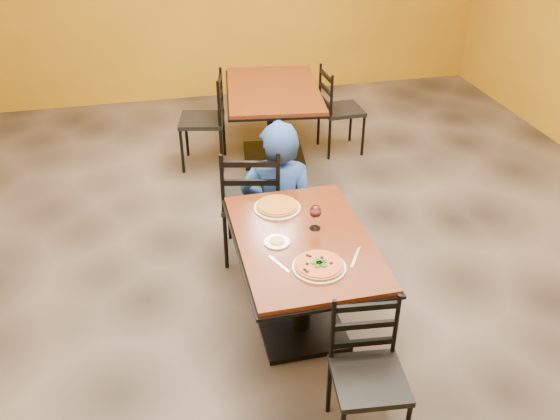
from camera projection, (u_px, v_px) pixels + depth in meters
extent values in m
cube|color=black|center=(284.00, 284.00, 4.42)|extent=(7.00, 8.00, 0.01)
cube|color=#672C10|center=(303.00, 241.00, 3.62)|extent=(0.80, 1.20, 0.03)
cube|color=black|center=(303.00, 244.00, 3.63)|extent=(0.83, 1.23, 0.02)
cylinder|color=black|center=(302.00, 287.00, 3.81)|extent=(0.12, 0.12, 0.66)
cube|color=black|center=(301.00, 327.00, 3.99)|extent=(0.55, 0.55, 0.04)
cube|color=#672C10|center=(273.00, 90.00, 5.83)|extent=(1.06, 1.45, 0.03)
cube|color=black|center=(273.00, 92.00, 5.85)|extent=(1.10, 1.48, 0.02)
cylinder|color=black|center=(273.00, 124.00, 6.03)|extent=(0.13, 0.13, 0.66)
cube|color=black|center=(274.00, 154.00, 6.21)|extent=(0.69, 0.69, 0.04)
imported|color=navy|center=(278.00, 192.00, 4.43)|extent=(0.67, 0.53, 1.16)
cylinder|color=white|center=(319.00, 267.00, 3.36)|extent=(0.31, 0.31, 0.01)
cylinder|color=#950E0A|center=(319.00, 265.00, 3.35)|extent=(0.28, 0.28, 0.02)
cylinder|color=white|center=(277.00, 208.00, 3.91)|extent=(0.31, 0.31, 0.01)
cylinder|color=gold|center=(277.00, 206.00, 3.90)|extent=(0.28, 0.28, 0.02)
cylinder|color=white|center=(277.00, 242.00, 3.57)|extent=(0.16, 0.16, 0.01)
cylinder|color=tan|center=(277.00, 241.00, 3.56)|extent=(0.09, 0.09, 0.01)
cube|color=silver|center=(279.00, 264.00, 3.39)|extent=(0.09, 0.18, 0.00)
cube|color=silver|center=(356.00, 257.00, 3.45)|extent=(0.12, 0.19, 0.00)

